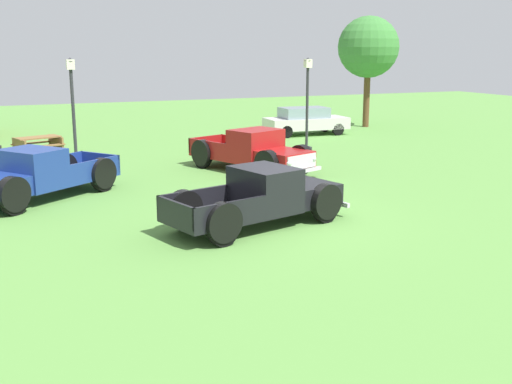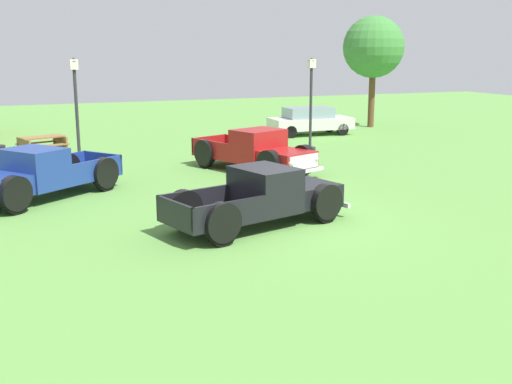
% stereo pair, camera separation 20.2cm
% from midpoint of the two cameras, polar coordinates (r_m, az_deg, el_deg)
% --- Properties ---
extents(ground_plane, '(80.00, 80.00, 0.00)m').
position_cam_midpoint_polar(ground_plane, '(16.37, 2.92, -2.88)').
color(ground_plane, '#5B9342').
extents(pickup_truck_foreground, '(5.18, 3.00, 1.50)m').
position_cam_midpoint_polar(pickup_truck_foreground, '(16.14, 1.35, -0.47)').
color(pickup_truck_foreground, black).
rests_on(pickup_truck_foreground, ground_plane).
extents(pickup_truck_behind_left, '(3.56, 5.47, 1.58)m').
position_cam_midpoint_polar(pickup_truck_behind_left, '(22.97, 0.57, 3.62)').
color(pickup_truck_behind_left, maroon).
rests_on(pickup_truck_behind_left, ground_plane).
extents(pickup_truck_behind_right, '(5.16, 4.47, 1.56)m').
position_cam_midpoint_polar(pickup_truck_behind_right, '(19.77, -19.18, 1.37)').
color(pickup_truck_behind_right, navy).
rests_on(pickup_truck_behind_right, ground_plane).
extents(sedan_distant_a, '(4.39, 1.96, 1.44)m').
position_cam_midpoint_polar(sedan_distant_a, '(33.39, 5.08, 6.46)').
color(sedan_distant_a, silver).
rests_on(sedan_distant_a, ground_plane).
extents(lamp_post_near, '(0.36, 0.36, 4.13)m').
position_cam_midpoint_polar(lamp_post_near, '(24.22, -15.67, 6.99)').
color(lamp_post_near, '#2D2D33').
rests_on(lamp_post_near, ground_plane).
extents(lamp_post_far, '(0.36, 0.36, 4.07)m').
position_cam_midpoint_polar(lamp_post_far, '(27.51, 5.19, 7.99)').
color(lamp_post_far, '#2D2D33').
rests_on(lamp_post_far, ground_plane).
extents(picnic_table, '(2.17, 1.96, 0.78)m').
position_cam_midpoint_polar(picnic_table, '(28.49, -18.56, 4.22)').
color(picnic_table, olive).
rests_on(picnic_table, ground_plane).
extents(oak_tree_east, '(3.46, 3.46, 6.26)m').
position_cam_midpoint_polar(oak_tree_east, '(37.14, 10.74, 12.71)').
color(oak_tree_east, brown).
rests_on(oak_tree_east, ground_plane).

